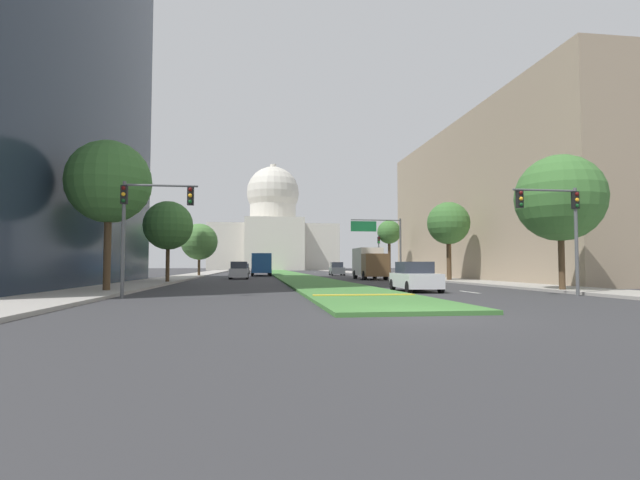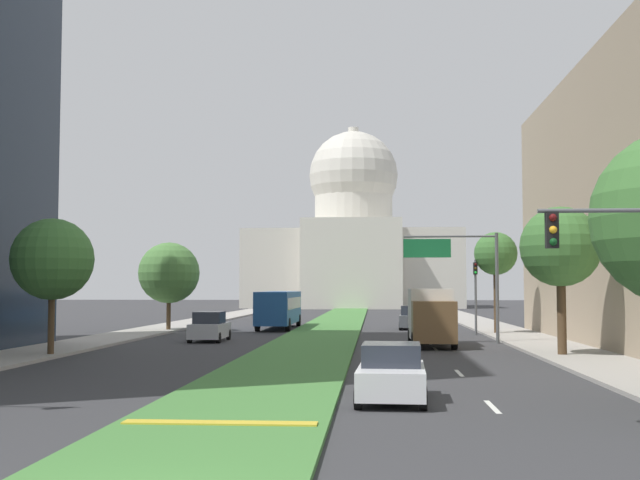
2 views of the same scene
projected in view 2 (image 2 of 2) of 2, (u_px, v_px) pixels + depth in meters
name	position (u px, v px, depth m)	size (l,w,h in m)	color
ground_plane	(336.00, 323.00, 73.20)	(274.91, 274.91, 0.00)	#333335
grass_median	(332.00, 326.00, 66.98)	(5.01, 112.46, 0.14)	#427A38
median_curb_nose	(220.00, 423.00, 18.28)	(4.51, 0.50, 0.04)	gold
lane_dashes_right	(422.00, 336.00, 53.85)	(0.16, 70.00, 0.01)	silver
sidewalk_left	(160.00, 329.00, 61.65)	(4.00, 112.46, 0.15)	#9E9991
sidewalk_right	(501.00, 330.00, 59.87)	(4.00, 112.46, 0.15)	#9E9991
capitol_building	(353.00, 244.00, 135.33)	(35.54, 27.12, 30.90)	beige
traffic_light_far_right	(476.00, 287.00, 55.09)	(0.28, 0.35, 5.20)	#515456
overhead_guide_sign	(461.00, 264.00, 46.88)	(5.58, 0.20, 6.50)	#515456
street_tree_left_mid	(52.00, 259.00, 37.66)	(3.88, 3.88, 6.56)	#4C3823
street_tree_right_mid	(560.00, 247.00, 37.48)	(3.79, 3.79, 7.10)	#4C3823
street_tree_left_far	(169.00, 273.00, 59.55)	(4.56, 4.56, 6.66)	#4C3823
street_tree_right_far	(496.00, 255.00, 55.40)	(3.00, 3.00, 7.15)	#4C3823
sedan_lead_stopped	(391.00, 374.00, 22.96)	(2.10, 4.27, 1.65)	silver
sedan_midblock	(210.00, 328.00, 48.39)	(1.94, 4.18, 1.81)	#BCBCC1
sedan_distant	(411.00, 318.00, 62.41)	(2.07, 4.20, 1.84)	#4C5156
sedan_far_horizon	(268.00, 313.00, 77.07)	(1.95, 4.31, 1.67)	black
box_truck_delivery	(431.00, 316.00, 44.44)	(2.40, 6.40, 3.20)	brown
city_bus	(279.00, 306.00, 63.28)	(2.62, 11.00, 2.95)	#1E4C8C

